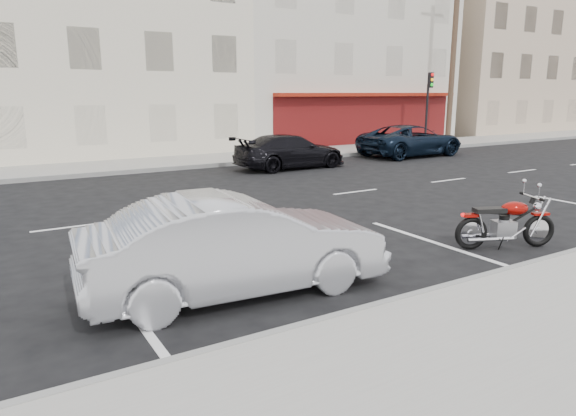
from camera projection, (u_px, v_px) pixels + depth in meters
name	position (u px, v px, depth m)	size (l,w,h in m)	color
ground	(299.00, 199.00, 14.35)	(120.00, 120.00, 0.00)	black
sidewalk_far	(61.00, 170.00, 19.07)	(80.00, 3.40, 0.15)	gray
curb_near	(258.00, 341.00, 5.96)	(80.00, 0.12, 0.16)	gray
curb_far	(68.00, 177.00, 17.65)	(80.00, 0.12, 0.16)	gray
bldg_cream	(92.00, 34.00, 25.68)	(12.00, 12.00, 11.50)	beige
bldg_corner	(309.00, 38.00, 32.13)	(14.00, 12.00, 12.50)	beige
bldg_far_east	(469.00, 58.00, 39.86)	(12.00, 12.00, 11.00)	tan
utility_pole	(453.00, 58.00, 28.30)	(1.80, 0.30, 9.00)	#422D1E
traffic_light	(428.00, 99.00, 27.55)	(0.26, 0.30, 3.80)	black
fire_hydrant	(404.00, 138.00, 27.38)	(0.20, 0.20, 0.72)	beige
motorcycle	(541.00, 223.00, 9.81)	(1.89, 0.97, 1.01)	black
sedan_silver	(236.00, 245.00, 7.48)	(1.55, 4.45, 1.47)	#ADAEB5
suv_far	(411.00, 140.00, 23.87)	(2.41, 5.22, 1.45)	black
car_far	(290.00, 151.00, 20.00)	(1.85, 4.56, 1.32)	black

